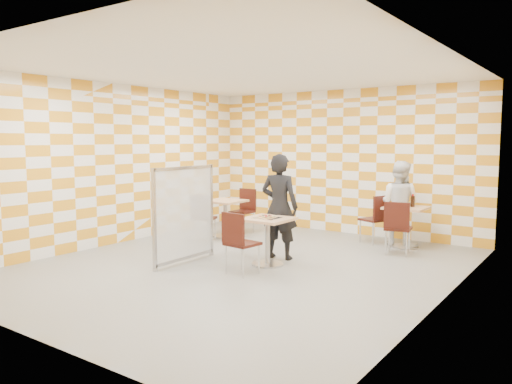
# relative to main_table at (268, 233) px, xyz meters

# --- Properties ---
(room_shell) EXTENTS (7.00, 7.00, 7.00)m
(room_shell) POSITION_rel_main_table_xyz_m (-0.28, 0.28, 0.99)
(room_shell) COLOR gray
(room_shell) RESTS_ON ground
(main_table) EXTENTS (0.70, 0.70, 0.75)m
(main_table) POSITION_rel_main_table_xyz_m (0.00, 0.00, 0.00)
(main_table) COLOR tan
(main_table) RESTS_ON ground
(second_table) EXTENTS (0.70, 0.70, 0.75)m
(second_table) POSITION_rel_main_table_xyz_m (1.34, 2.53, 0.00)
(second_table) COLOR tan
(second_table) RESTS_ON ground
(empty_table) EXTENTS (0.70, 0.70, 0.75)m
(empty_table) POSITION_rel_main_table_xyz_m (-1.98, 1.42, 0.00)
(empty_table) COLOR tan
(empty_table) RESTS_ON ground
(chair_main_front) EXTENTS (0.46, 0.47, 0.92)m
(chair_main_front) POSITION_rel_main_table_xyz_m (-0.02, -0.73, 0.04)
(chair_main_front) COLOR #34100A
(chair_main_front) RESTS_ON ground
(chair_second_front) EXTENTS (0.49, 0.50, 0.92)m
(chair_second_front) POSITION_rel_main_table_xyz_m (1.44, 1.80, 0.04)
(chair_second_front) COLOR #34100A
(chair_second_front) RESTS_ON ground
(chair_second_side) EXTENTS (0.56, 0.55, 0.92)m
(chair_second_side) POSITION_rel_main_table_xyz_m (0.80, 2.52, 0.04)
(chair_second_side) COLOR #34100A
(chair_second_side) RESTS_ON ground
(chair_empty_near) EXTENTS (0.56, 0.56, 0.92)m
(chair_empty_near) POSITION_rel_main_table_xyz_m (-2.00, 0.74, 0.04)
(chair_empty_near) COLOR #34100A
(chair_empty_near) RESTS_ON ground
(chair_empty_far) EXTENTS (0.42, 0.43, 0.92)m
(chair_empty_far) POSITION_rel_main_table_xyz_m (-1.94, 2.04, 0.04)
(chair_empty_far) COLOR #34100A
(chair_empty_far) RESTS_ON ground
(partition) EXTENTS (0.08, 1.38, 1.55)m
(partition) POSITION_rel_main_table_xyz_m (-1.17, -0.63, 0.28)
(partition) COLOR white
(partition) RESTS_ON ground
(man_dark) EXTENTS (0.69, 0.51, 1.74)m
(man_dark) POSITION_rel_main_table_xyz_m (-0.09, 0.48, 0.36)
(man_dark) COLOR black
(man_dark) RESTS_ON ground
(man_white) EXTENTS (0.79, 0.63, 1.58)m
(man_white) POSITION_rel_main_table_xyz_m (1.18, 2.60, 0.28)
(man_white) COLOR white
(man_white) RESTS_ON ground
(pizza_on_foil) EXTENTS (0.40, 0.40, 0.04)m
(pizza_on_foil) POSITION_rel_main_table_xyz_m (-0.00, -0.02, 0.26)
(pizza_on_foil) COLOR silver
(pizza_on_foil) RESTS_ON main_table
(sport_bottle) EXTENTS (0.06, 0.06, 0.20)m
(sport_bottle) POSITION_rel_main_table_xyz_m (1.19, 2.67, 0.33)
(sport_bottle) COLOR white
(sport_bottle) RESTS_ON second_table
(soda_bottle) EXTENTS (0.07, 0.07, 0.23)m
(soda_bottle) POSITION_rel_main_table_xyz_m (1.44, 2.58, 0.34)
(soda_bottle) COLOR black
(soda_bottle) RESTS_ON second_table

